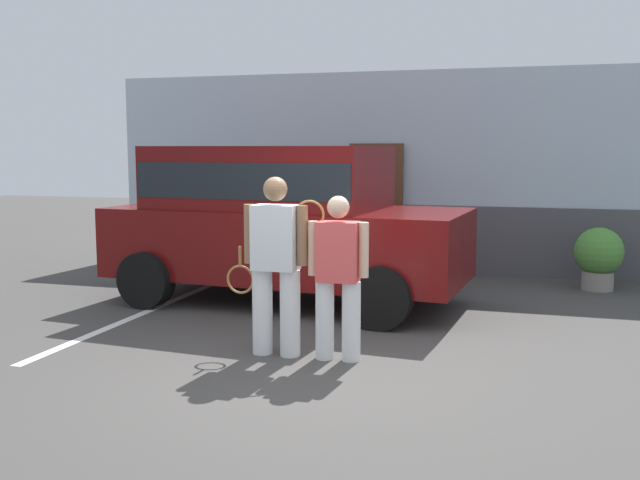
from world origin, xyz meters
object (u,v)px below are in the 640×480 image
tennis_player_woman (338,275)px  potted_plant_by_porch (599,255)px  parked_suv (280,216)px  tennis_player_man (275,264)px

tennis_player_woman → potted_plant_by_porch: tennis_player_woman is taller
parked_suv → tennis_player_man: size_ratio=2.70×
parked_suv → tennis_player_woman: 2.77m
tennis_player_man → potted_plant_by_porch: 5.54m
parked_suv → potted_plant_by_porch: bearing=31.3°
tennis_player_man → parked_suv: bearing=-71.1°
parked_suv → tennis_player_woman: (1.43, -2.35, -0.32)m
parked_suv → tennis_player_man: 2.51m
tennis_player_man → potted_plant_by_porch: tennis_player_man is taller
parked_suv → tennis_player_man: (0.80, -2.36, -0.24)m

